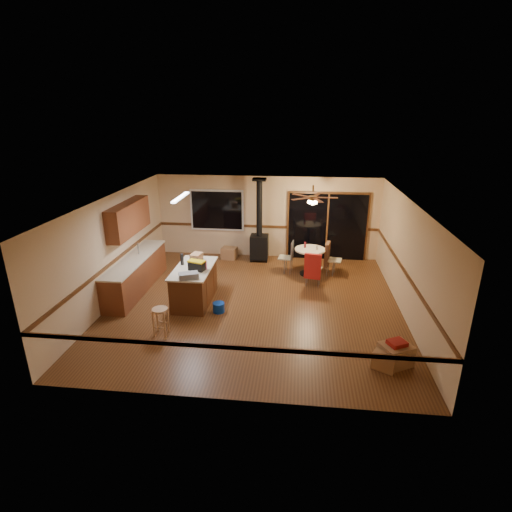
# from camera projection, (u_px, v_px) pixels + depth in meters

# --- Properties ---
(floor) EXTENTS (7.00, 7.00, 0.00)m
(floor) POSITION_uv_depth(u_px,v_px,m) (255.00, 304.00, 9.85)
(floor) COLOR #5A3319
(floor) RESTS_ON ground
(ceiling) EXTENTS (7.00, 7.00, 0.00)m
(ceiling) POSITION_uv_depth(u_px,v_px,m) (255.00, 200.00, 8.96)
(ceiling) COLOR silver
(ceiling) RESTS_ON ground
(wall_back) EXTENTS (7.00, 0.00, 7.00)m
(wall_back) POSITION_uv_depth(u_px,v_px,m) (267.00, 217.00, 12.68)
(wall_back) COLOR tan
(wall_back) RESTS_ON ground
(wall_front) EXTENTS (7.00, 0.00, 7.00)m
(wall_front) POSITION_uv_depth(u_px,v_px,m) (229.00, 331.00, 6.14)
(wall_front) COLOR tan
(wall_front) RESTS_ON ground
(wall_left) EXTENTS (0.00, 7.00, 7.00)m
(wall_left) POSITION_uv_depth(u_px,v_px,m) (113.00, 249.00, 9.77)
(wall_left) COLOR tan
(wall_left) RESTS_ON ground
(wall_right) EXTENTS (0.00, 7.00, 7.00)m
(wall_right) POSITION_uv_depth(u_px,v_px,m) (408.00, 260.00, 9.05)
(wall_right) COLOR tan
(wall_right) RESTS_ON ground
(chair_rail) EXTENTS (7.00, 7.00, 0.08)m
(chair_rail) POSITION_uv_depth(u_px,v_px,m) (255.00, 266.00, 9.51)
(chair_rail) COLOR #502C14
(chair_rail) RESTS_ON ground
(window) EXTENTS (1.72, 0.10, 1.32)m
(window) POSITION_uv_depth(u_px,v_px,m) (217.00, 210.00, 12.72)
(window) COLOR black
(window) RESTS_ON ground
(sliding_door) EXTENTS (2.52, 0.10, 2.10)m
(sliding_door) POSITION_uv_depth(u_px,v_px,m) (327.00, 227.00, 12.52)
(sliding_door) COLOR black
(sliding_door) RESTS_ON ground
(lower_cabinets) EXTENTS (0.60, 3.00, 0.86)m
(lower_cabinets) POSITION_uv_depth(u_px,v_px,m) (136.00, 275.00, 10.50)
(lower_cabinets) COLOR brown
(lower_cabinets) RESTS_ON ground
(countertop) EXTENTS (0.64, 3.04, 0.04)m
(countertop) POSITION_uv_depth(u_px,v_px,m) (134.00, 259.00, 10.35)
(countertop) COLOR beige
(countertop) RESTS_ON lower_cabinets
(upper_cabinets) EXTENTS (0.35, 2.00, 0.80)m
(upper_cabinets) POSITION_uv_depth(u_px,v_px,m) (129.00, 218.00, 10.20)
(upper_cabinets) COLOR brown
(upper_cabinets) RESTS_ON ground
(kitchen_island) EXTENTS (0.88, 1.68, 0.90)m
(kitchen_island) POSITION_uv_depth(u_px,v_px,m) (194.00, 284.00, 9.85)
(kitchen_island) COLOR #4E2713
(kitchen_island) RESTS_ON ground
(wood_stove) EXTENTS (0.55, 0.50, 2.52)m
(wood_stove) POSITION_uv_depth(u_px,v_px,m) (259.00, 238.00, 12.47)
(wood_stove) COLOR black
(wood_stove) RESTS_ON ground
(ceiling_fan) EXTENTS (0.24, 0.24, 0.55)m
(ceiling_fan) POSITION_uv_depth(u_px,v_px,m) (313.00, 199.00, 10.88)
(ceiling_fan) COLOR brown
(ceiling_fan) RESTS_ON ceiling
(fluorescent_strip) EXTENTS (0.10, 1.20, 0.04)m
(fluorescent_strip) POSITION_uv_depth(u_px,v_px,m) (181.00, 197.00, 9.44)
(fluorescent_strip) COLOR white
(fluorescent_strip) RESTS_ON ceiling
(toolbox_grey) EXTENTS (0.49, 0.39, 0.13)m
(toolbox_grey) POSITION_uv_depth(u_px,v_px,m) (189.00, 276.00, 9.05)
(toolbox_grey) COLOR slate
(toolbox_grey) RESTS_ON kitchen_island
(toolbox_black) EXTENTS (0.42, 0.30, 0.21)m
(toolbox_black) POSITION_uv_depth(u_px,v_px,m) (197.00, 266.00, 9.51)
(toolbox_black) COLOR black
(toolbox_black) RESTS_ON kitchen_island
(toolbox_yellow_lid) EXTENTS (0.45, 0.32, 0.03)m
(toolbox_yellow_lid) POSITION_uv_depth(u_px,v_px,m) (196.00, 261.00, 9.46)
(toolbox_yellow_lid) COLOR gold
(toolbox_yellow_lid) RESTS_ON toolbox_black
(box_on_island) EXTENTS (0.28, 0.36, 0.22)m
(box_on_island) POSITION_uv_depth(u_px,v_px,m) (196.00, 258.00, 10.05)
(box_on_island) COLOR #916540
(box_on_island) RESTS_ON kitchen_island
(bottle_dark) EXTENTS (0.10, 0.10, 0.28)m
(bottle_dark) POSITION_uv_depth(u_px,v_px,m) (182.00, 259.00, 9.83)
(bottle_dark) COLOR black
(bottle_dark) RESTS_ON kitchen_island
(bottle_pink) EXTENTS (0.08, 0.08, 0.23)m
(bottle_pink) POSITION_uv_depth(u_px,v_px,m) (205.00, 265.00, 9.56)
(bottle_pink) COLOR #D84C8C
(bottle_pink) RESTS_ON kitchen_island
(bottle_white) EXTENTS (0.06, 0.06, 0.16)m
(bottle_white) POSITION_uv_depth(u_px,v_px,m) (194.00, 259.00, 10.05)
(bottle_white) COLOR white
(bottle_white) RESTS_ON kitchen_island
(bar_stool) EXTENTS (0.42, 0.42, 0.60)m
(bar_stool) POSITION_uv_depth(u_px,v_px,m) (161.00, 321.00, 8.42)
(bar_stool) COLOR tan
(bar_stool) RESTS_ON floor
(blue_bucket) EXTENTS (0.29, 0.29, 0.23)m
(blue_bucket) POSITION_uv_depth(u_px,v_px,m) (219.00, 307.00, 9.42)
(blue_bucket) COLOR #0C39AA
(blue_bucket) RESTS_ON floor
(dining_table) EXTENTS (0.88, 0.88, 0.78)m
(dining_table) POSITION_uv_depth(u_px,v_px,m) (310.00, 257.00, 11.46)
(dining_table) COLOR black
(dining_table) RESTS_ON ground
(glass_red) EXTENTS (0.08, 0.08, 0.17)m
(glass_red) POSITION_uv_depth(u_px,v_px,m) (305.00, 245.00, 11.45)
(glass_red) COLOR #590C14
(glass_red) RESTS_ON dining_table
(glass_cream) EXTENTS (0.05, 0.05, 0.12)m
(glass_cream) POSITION_uv_depth(u_px,v_px,m) (317.00, 248.00, 11.29)
(glass_cream) COLOR beige
(glass_cream) RESTS_ON dining_table
(chair_left) EXTENTS (0.45, 0.45, 0.51)m
(chair_left) POSITION_uv_depth(u_px,v_px,m) (289.00, 253.00, 11.58)
(chair_left) COLOR tan
(chair_left) RESTS_ON ground
(chair_near) EXTENTS (0.51, 0.54, 0.70)m
(chair_near) POSITION_uv_depth(u_px,v_px,m) (313.00, 266.00, 10.61)
(chair_near) COLOR tan
(chair_near) RESTS_ON ground
(chair_right) EXTENTS (0.54, 0.51, 0.70)m
(chair_right) POSITION_uv_depth(u_px,v_px,m) (328.00, 255.00, 11.46)
(chair_right) COLOR tan
(chair_right) RESTS_ON ground
(box_under_window) EXTENTS (0.52, 0.44, 0.37)m
(box_under_window) POSITION_uv_depth(u_px,v_px,m) (229.00, 253.00, 12.80)
(box_under_window) COLOR #916540
(box_under_window) RESTS_ON floor
(box_corner_a) EXTENTS (0.69, 0.65, 0.41)m
(box_corner_a) POSITION_uv_depth(u_px,v_px,m) (395.00, 354.00, 7.45)
(box_corner_a) COLOR #916540
(box_corner_a) RESTS_ON floor
(box_corner_b) EXTENTS (0.53, 0.51, 0.33)m
(box_corner_b) POSITION_uv_depth(u_px,v_px,m) (385.00, 360.00, 7.36)
(box_corner_b) COLOR #916540
(box_corner_b) RESTS_ON floor
(box_small_red) EXTENTS (0.40, 0.38, 0.08)m
(box_small_red) POSITION_uv_depth(u_px,v_px,m) (397.00, 343.00, 7.36)
(box_small_red) COLOR maroon
(box_small_red) RESTS_ON box_corner_a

